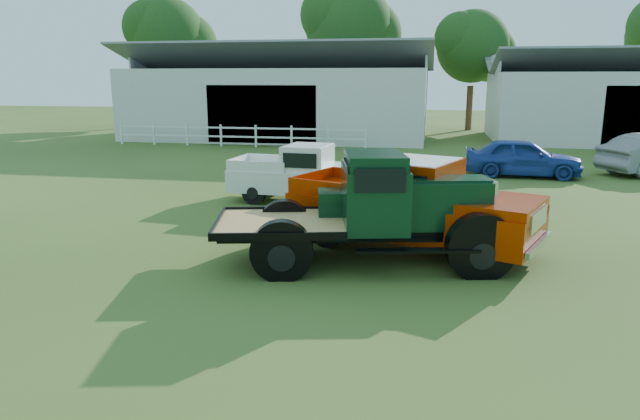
% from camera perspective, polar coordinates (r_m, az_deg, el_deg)
% --- Properties ---
extents(ground, '(120.00, 120.00, 0.00)m').
position_cam_1_polar(ground, '(10.82, -2.26, -6.80)').
color(ground, '#344B18').
extents(shed_left, '(18.80, 10.20, 5.60)m').
position_cam_1_polar(shed_left, '(37.11, -3.72, 11.67)').
color(shed_left, beige).
rests_on(shed_left, ground).
extents(shed_right, '(16.80, 9.20, 5.20)m').
position_cam_1_polar(shed_right, '(38.71, 28.93, 9.87)').
color(shed_right, beige).
rests_on(shed_right, ground).
extents(fence_rail, '(14.20, 0.16, 1.20)m').
position_cam_1_polar(fence_rail, '(31.79, -8.17, 7.37)').
color(fence_rail, white).
rests_on(fence_rail, ground).
extents(tree_a, '(6.30, 6.30, 10.50)m').
position_cam_1_polar(tree_a, '(47.51, -14.90, 14.53)').
color(tree_a, '#173C18').
rests_on(tree_a, ground).
extents(tree_b, '(6.90, 6.90, 11.50)m').
position_cam_1_polar(tree_b, '(44.41, 2.83, 15.71)').
color(tree_b, '#173C18').
rests_on(tree_b, ground).
extents(tree_c, '(5.40, 5.40, 9.00)m').
position_cam_1_polar(tree_c, '(42.99, 14.92, 13.73)').
color(tree_c, '#173C18').
rests_on(tree_c, ground).
extents(vintage_flatbed, '(6.04, 3.45, 2.25)m').
position_cam_1_polar(vintage_flatbed, '(11.37, 4.83, 0.07)').
color(vintage_flatbed, black).
rests_on(vintage_flatbed, ground).
extents(red_pickup, '(5.89, 4.03, 2.01)m').
position_cam_1_polar(red_pickup, '(12.53, 9.13, 0.59)').
color(red_pickup, '#A12301').
rests_on(red_pickup, ground).
extents(white_pickup, '(4.77, 2.20, 1.70)m').
position_cam_1_polar(white_pickup, '(17.19, -1.51, 3.60)').
color(white_pickup, silver).
rests_on(white_pickup, ground).
extents(misc_car_blue, '(4.37, 1.95, 1.46)m').
position_cam_1_polar(misc_car_blue, '(23.08, 19.60, 4.97)').
color(misc_car_blue, navy).
rests_on(misc_car_blue, ground).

